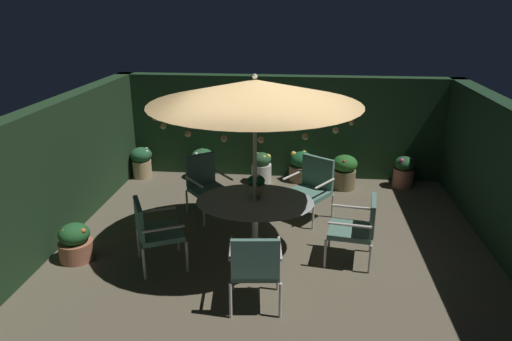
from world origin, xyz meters
TOP-DOWN VIEW (x-y plane):
  - ground_plane at (0.00, 0.00)m, footprint 6.82×6.74m
  - hedge_backdrop_rear at (0.00, 3.22)m, footprint 6.82×0.30m
  - hedge_backdrop_left at (-3.26, 0.00)m, footprint 0.30×6.74m
  - patio_dining_table at (-0.27, 0.01)m, footprint 1.67×1.34m
  - patio_umbrella at (-0.27, 0.01)m, footprint 2.84×2.84m
  - centerpiece_planter at (-0.26, 0.11)m, footprint 0.25×0.25m
  - patio_chair_north at (-1.21, 1.12)m, footprint 0.84×0.85m
  - patio_chair_northeast at (-1.56, -0.62)m, footprint 0.80×0.82m
  - patio_chair_east at (-0.11, -1.42)m, footprint 0.65×0.64m
  - patio_chair_southeast at (1.16, -0.19)m, footprint 0.70×0.70m
  - patio_chair_south at (0.55, 1.21)m, footprint 0.87×0.86m
  - potted_plant_left_far at (1.19, 2.53)m, footprint 0.47×0.47m
  - potted_plant_back_center at (-0.42, 2.67)m, footprint 0.39×0.39m
  - potted_plant_left_near at (-2.71, -0.56)m, footprint 0.47×0.47m
  - potted_plant_back_left at (-2.88, 2.73)m, footprint 0.43×0.43m
  - potted_plant_front_corner at (0.36, 2.87)m, footprint 0.49×0.49m
  - potted_plant_right_near at (-1.63, 2.82)m, footprint 0.46×0.46m
  - potted_plant_back_right at (2.33, 2.72)m, footprint 0.39×0.39m

SIDE VIEW (x-z plane):
  - ground_plane at x=0.00m, z-range -0.02..0.00m
  - potted_plant_left_near at x=-2.71m, z-range -0.01..0.52m
  - potted_plant_front_corner at x=0.36m, z-range -0.01..0.60m
  - potted_plant_right_near at x=-1.63m, z-range 0.01..0.62m
  - potted_plant_back_right at x=2.33m, z-range 0.01..0.62m
  - potted_plant_back_center at x=-0.42m, z-range 0.01..0.62m
  - potted_plant_back_left at x=-2.88m, z-range 0.02..0.65m
  - potted_plant_left_far at x=1.19m, z-range 0.02..0.68m
  - patio_chair_southeast at x=1.16m, z-range 0.07..1.01m
  - patio_chair_south at x=0.55m, z-range 0.06..1.05m
  - patio_chair_north at x=-1.21m, z-range 0.06..1.06m
  - patio_chair_northeast at x=-1.56m, z-range 0.09..1.04m
  - patio_chair_east at x=-0.11m, z-range 0.09..1.07m
  - patio_dining_table at x=-0.27m, z-range 0.26..1.01m
  - centerpiece_planter at x=-0.26m, z-range 0.78..1.14m
  - hedge_backdrop_rear at x=0.00m, z-range 0.00..2.04m
  - hedge_backdrop_left at x=-3.26m, z-range 0.00..2.04m
  - patio_umbrella at x=-0.27m, z-range 1.02..3.55m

